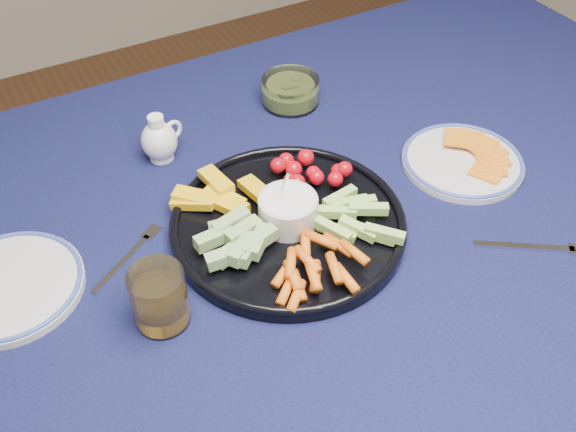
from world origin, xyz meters
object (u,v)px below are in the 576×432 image
crudite_platter (287,221)px  side_plate_extra (9,286)px  cheese_plate (463,160)px  juice_tumbler (160,300)px  dining_table (313,265)px  pickle_bowl (290,92)px  creamer_pitcher (160,140)px

crudite_platter → side_plate_extra: bearing=167.5°
crudite_platter → cheese_plate: (0.33, -0.01, -0.01)m
cheese_plate → juice_tumbler: juice_tumbler is taller
dining_table → side_plate_extra: bearing=167.1°
pickle_bowl → side_plate_extra: bearing=-159.6°
creamer_pitcher → cheese_plate: creamer_pitcher is taller
creamer_pitcher → side_plate_extra: size_ratio=0.41×
juice_tumbler → pickle_bowl: bearing=42.2°
creamer_pitcher → juice_tumbler: juice_tumbler is taller
dining_table → crudite_platter: size_ratio=4.82×
dining_table → crudite_platter: 0.12m
cheese_plate → side_plate_extra: (-0.71, 0.09, -0.00)m
creamer_pitcher → side_plate_extra: (-0.28, -0.17, -0.03)m
side_plate_extra → cheese_plate: bearing=-7.4°
dining_table → pickle_bowl: size_ratio=15.85×
creamer_pitcher → juice_tumbler: 0.34m
creamer_pitcher → cheese_plate: 0.50m
dining_table → juice_tumbler: bearing=-169.2°
juice_tumbler → crudite_platter: bearing=15.8°
dining_table → crudite_platter: crudite_platter is taller
juice_tumbler → side_plate_extra: (-0.16, 0.15, -0.03)m
creamer_pitcher → dining_table: bearing=-62.6°
juice_tumbler → cheese_plate: bearing=5.6°
crudite_platter → side_plate_extra: size_ratio=1.74×
crudite_platter → creamer_pitcher: bearing=110.9°
crudite_platter → juice_tumbler: bearing=-164.2°
dining_table → crudite_platter: (-0.04, 0.01, 0.11)m
cheese_plate → side_plate_extra: 0.71m
side_plate_extra → juice_tumbler: bearing=-41.9°
pickle_bowl → side_plate_extra: size_ratio=0.53×
crudite_platter → dining_table: bearing=-16.4°
dining_table → juice_tumbler: juice_tumbler is taller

